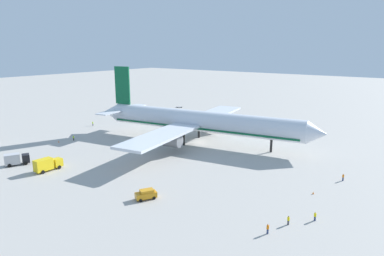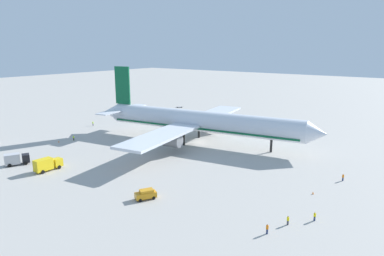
{
  "view_description": "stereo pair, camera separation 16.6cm",
  "coord_description": "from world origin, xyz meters",
  "px_view_note": "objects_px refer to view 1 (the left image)",
  "views": [
    {
      "loc": [
        60.73,
        -87.07,
        29.4
      ],
      "look_at": [
        -0.55,
        -3.88,
        5.37
      ],
      "focal_mm": 32.41,
      "sensor_mm": 36.0,
      "label": 1
    },
    {
      "loc": [
        60.86,
        -86.97,
        29.4
      ],
      "look_at": [
        -0.55,
        -3.88,
        5.37
      ],
      "focal_mm": 32.41,
      "sensor_mm": 36.0,
      "label": 2
    }
  ],
  "objects_px": {
    "ground_worker_1": "(93,123)",
    "traffic_cone_0": "(186,113)",
    "service_truck_0": "(16,159)",
    "ground_worker_4": "(74,138)",
    "ground_worker_0": "(288,220)",
    "ground_worker_2": "(268,229)",
    "ground_worker_3": "(343,177)",
    "ground_worker_5": "(315,216)",
    "traffic_cone_3": "(164,113)",
    "service_truck_1": "(47,164)",
    "service_van": "(146,194)",
    "baggage_cart_0": "(179,107)",
    "airliner": "(197,121)",
    "traffic_cone_2": "(313,193)",
    "traffic_cone_1": "(59,142)"
  },
  "relations": [
    {
      "from": "ground_worker_1",
      "to": "traffic_cone_0",
      "type": "xyz_separation_m",
      "value": [
        13.29,
        41.53,
        -0.62
      ]
    },
    {
      "from": "service_truck_0",
      "to": "ground_worker_4",
      "type": "bearing_deg",
      "value": 110.99
    },
    {
      "from": "ground_worker_0",
      "to": "traffic_cone_0",
      "type": "height_order",
      "value": "ground_worker_0"
    },
    {
      "from": "ground_worker_2",
      "to": "ground_worker_0",
      "type": "bearing_deg",
      "value": 71.83
    },
    {
      "from": "ground_worker_3",
      "to": "ground_worker_5",
      "type": "relative_size",
      "value": 1.01
    },
    {
      "from": "ground_worker_1",
      "to": "traffic_cone_3",
      "type": "height_order",
      "value": "ground_worker_1"
    },
    {
      "from": "service_truck_1",
      "to": "service_van",
      "type": "distance_m",
      "value": 30.81
    },
    {
      "from": "baggage_cart_0",
      "to": "airliner",
      "type": "bearing_deg",
      "value": -46.57
    },
    {
      "from": "ground_worker_5",
      "to": "traffic_cone_0",
      "type": "bearing_deg",
      "value": 139.95
    },
    {
      "from": "service_truck_1",
      "to": "traffic_cone_2",
      "type": "xyz_separation_m",
      "value": [
        56.74,
        24.64,
        -1.43
      ]
    },
    {
      "from": "ground_worker_4",
      "to": "ground_worker_2",
      "type": "bearing_deg",
      "value": -12.37
    },
    {
      "from": "traffic_cone_0",
      "to": "ground_worker_0",
      "type": "bearing_deg",
      "value": -42.92
    },
    {
      "from": "traffic_cone_3",
      "to": "ground_worker_4",
      "type": "bearing_deg",
      "value": -82.82
    },
    {
      "from": "ground_worker_4",
      "to": "traffic_cone_3",
      "type": "distance_m",
      "value": 52.86
    },
    {
      "from": "ground_worker_2",
      "to": "ground_worker_3",
      "type": "height_order",
      "value": "ground_worker_2"
    },
    {
      "from": "baggage_cart_0",
      "to": "ground_worker_1",
      "type": "height_order",
      "value": "ground_worker_1"
    },
    {
      "from": "ground_worker_4",
      "to": "traffic_cone_0",
      "type": "bearing_deg",
      "value": 89.52
    },
    {
      "from": "service_truck_1",
      "to": "ground_worker_2",
      "type": "relative_size",
      "value": 3.94
    },
    {
      "from": "baggage_cart_0",
      "to": "traffic_cone_2",
      "type": "distance_m",
      "value": 110.29
    },
    {
      "from": "service_truck_0",
      "to": "ground_worker_0",
      "type": "xyz_separation_m",
      "value": [
        67.72,
        11.65,
        -0.81
      ]
    },
    {
      "from": "ground_worker_4",
      "to": "airliner",
      "type": "bearing_deg",
      "value": 33.83
    },
    {
      "from": "ground_worker_2",
      "to": "service_truck_0",
      "type": "bearing_deg",
      "value": -174.11
    },
    {
      "from": "ground_worker_0",
      "to": "traffic_cone_1",
      "type": "height_order",
      "value": "ground_worker_0"
    },
    {
      "from": "service_truck_0",
      "to": "ground_worker_5",
      "type": "xyz_separation_m",
      "value": [
        70.93,
        15.77,
        -0.81
      ]
    },
    {
      "from": "ground_worker_4",
      "to": "traffic_cone_0",
      "type": "distance_m",
      "value": 59.2
    },
    {
      "from": "service_van",
      "to": "ground_worker_0",
      "type": "height_order",
      "value": "service_van"
    },
    {
      "from": "ground_worker_0",
      "to": "traffic_cone_2",
      "type": "xyz_separation_m",
      "value": [
        -0.58,
        15.28,
        -0.54
      ]
    },
    {
      "from": "ground_worker_5",
      "to": "traffic_cone_1",
      "type": "height_order",
      "value": "ground_worker_5"
    },
    {
      "from": "airliner",
      "to": "service_van",
      "type": "bearing_deg",
      "value": -67.68
    },
    {
      "from": "airliner",
      "to": "baggage_cart_0",
      "type": "xyz_separation_m",
      "value": [
        -45.23,
        47.78,
        -6.47
      ]
    },
    {
      "from": "ground_worker_1",
      "to": "traffic_cone_2",
      "type": "distance_m",
      "value": 89.98
    },
    {
      "from": "ground_worker_2",
      "to": "ground_worker_5",
      "type": "height_order",
      "value": "ground_worker_2"
    },
    {
      "from": "traffic_cone_1",
      "to": "service_truck_0",
      "type": "bearing_deg",
      "value": -60.56
    },
    {
      "from": "baggage_cart_0",
      "to": "traffic_cone_3",
      "type": "bearing_deg",
      "value": -73.19
    },
    {
      "from": "service_truck_1",
      "to": "traffic_cone_3",
      "type": "distance_m",
      "value": 77.91
    },
    {
      "from": "ground_worker_0",
      "to": "ground_worker_2",
      "type": "xyz_separation_m",
      "value": [
        -1.59,
        -4.83,
        0.07
      ]
    },
    {
      "from": "traffic_cone_0",
      "to": "traffic_cone_2",
      "type": "relative_size",
      "value": 1.0
    },
    {
      "from": "airliner",
      "to": "service_truck_0",
      "type": "distance_m",
      "value": 51.95
    },
    {
      "from": "baggage_cart_0",
      "to": "traffic_cone_1",
      "type": "height_order",
      "value": "traffic_cone_1"
    },
    {
      "from": "service_truck_1",
      "to": "airliner",
      "type": "bearing_deg",
      "value": 72.15
    },
    {
      "from": "service_truck_0",
      "to": "ground_worker_2",
      "type": "relative_size",
      "value": 3.6
    },
    {
      "from": "service_truck_0",
      "to": "ground_worker_4",
      "type": "relative_size",
      "value": 3.81
    },
    {
      "from": "airliner",
      "to": "service_truck_0",
      "type": "xyz_separation_m",
      "value": [
        -24.35,
        -45.6,
        -5.11
      ]
    },
    {
      "from": "service_van",
      "to": "traffic_cone_0",
      "type": "xyz_separation_m",
      "value": [
        -49.55,
        77.69,
        -0.76
      ]
    },
    {
      "from": "airliner",
      "to": "traffic_cone_1",
      "type": "relative_size",
      "value": 138.34
    },
    {
      "from": "service_truck_0",
      "to": "ground_worker_3",
      "type": "relative_size",
      "value": 3.83
    },
    {
      "from": "ground_worker_2",
      "to": "traffic_cone_2",
      "type": "bearing_deg",
      "value": 87.15
    },
    {
      "from": "ground_worker_0",
      "to": "ground_worker_4",
      "type": "relative_size",
      "value": 0.98
    },
    {
      "from": "service_van",
      "to": "ground_worker_4",
      "type": "relative_size",
      "value": 2.78
    },
    {
      "from": "traffic_cone_1",
      "to": "traffic_cone_2",
      "type": "distance_m",
      "value": 78.29
    }
  ]
}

